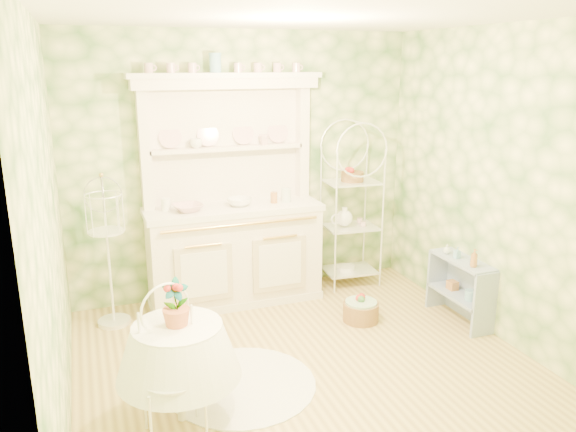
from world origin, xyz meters
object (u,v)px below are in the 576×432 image
object	(u,v)px
birdcage_stand	(109,257)
floor_basket	(361,310)
kitchen_dresser	(233,193)
side_shelf	(460,293)
bakers_rack	(352,203)
round_table	(180,379)
cafe_chair	(173,380)

from	to	relation	value
birdcage_stand	floor_basket	size ratio (longest dim) A/B	4.14
kitchen_dresser	birdcage_stand	world-z (taller)	kitchen_dresser
side_shelf	birdcage_stand	bearing A→B (deg)	158.13
bakers_rack	side_shelf	distance (m)	1.48
floor_basket	side_shelf	bearing A→B (deg)	-19.17
side_shelf	floor_basket	world-z (taller)	side_shelf
bakers_rack	side_shelf	xyz separation A→B (m)	(0.56, -1.21, -0.65)
kitchen_dresser	round_table	bearing A→B (deg)	-115.77
cafe_chair	floor_basket	xyz separation A→B (m)	(1.94, 1.13, -0.33)
bakers_rack	birdcage_stand	xyz separation A→B (m)	(-2.54, -0.14, -0.26)
birdcage_stand	kitchen_dresser	bearing A→B (deg)	5.76
bakers_rack	cafe_chair	world-z (taller)	bakers_rack
bakers_rack	side_shelf	world-z (taller)	bakers_rack
round_table	floor_basket	size ratio (longest dim) A/B	1.95
round_table	birdcage_stand	bearing A→B (deg)	101.34
kitchen_dresser	cafe_chair	distance (m)	2.34
side_shelf	floor_basket	distance (m)	0.95
kitchen_dresser	bakers_rack	bearing A→B (deg)	0.88
floor_basket	bakers_rack	bearing A→B (deg)	70.14
kitchen_dresser	side_shelf	distance (m)	2.38
kitchen_dresser	birdcage_stand	bearing A→B (deg)	-174.24
kitchen_dresser	round_table	distance (m)	2.19
kitchen_dresser	cafe_chair	xyz separation A→B (m)	(-0.95, -2.01, -0.71)
bakers_rack	cafe_chair	distance (m)	3.08
bakers_rack	floor_basket	distance (m)	1.26
bakers_rack	floor_basket	bearing A→B (deg)	-105.61
bakers_rack	side_shelf	size ratio (longest dim) A/B	2.86
kitchen_dresser	cafe_chair	world-z (taller)	kitchen_dresser
side_shelf	round_table	distance (m)	2.83
side_shelf	birdcage_stand	distance (m)	3.30
kitchen_dresser	round_table	xyz separation A→B (m)	(-0.88, -1.82, -0.83)
kitchen_dresser	round_table	world-z (taller)	kitchen_dresser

